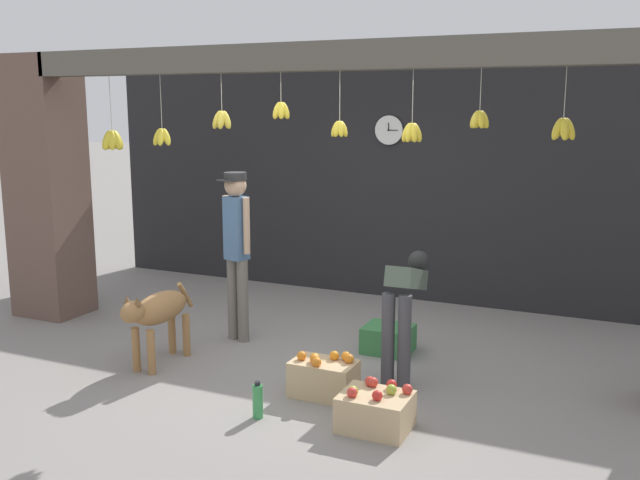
{
  "coord_description": "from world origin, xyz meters",
  "views": [
    {
      "loc": [
        2.67,
        -5.52,
        2.3
      ],
      "look_at": [
        0.0,
        0.37,
        1.07
      ],
      "focal_mm": 40.0,
      "sensor_mm": 36.0,
      "label": 1
    }
  ],
  "objects_px": {
    "fruit_crate_oranges": "(324,377)",
    "water_bottle": "(258,401)",
    "worker_stooping": "(404,300)",
    "fruit_crate_apples": "(375,410)",
    "wall_clock": "(389,130)",
    "produce_box_green": "(388,339)",
    "shopkeeper": "(237,242)",
    "dog": "(158,312)"
  },
  "relations": [
    {
      "from": "fruit_crate_apples",
      "to": "produce_box_green",
      "type": "relative_size",
      "value": 1.12
    },
    {
      "from": "wall_clock",
      "to": "worker_stooping",
      "type": "bearing_deg",
      "value": -67.75
    },
    {
      "from": "shopkeeper",
      "to": "wall_clock",
      "type": "bearing_deg",
      "value": -95.27
    },
    {
      "from": "dog",
      "to": "worker_stooping",
      "type": "bearing_deg",
      "value": 106.5
    },
    {
      "from": "dog",
      "to": "shopkeeper",
      "type": "relative_size",
      "value": 0.59
    },
    {
      "from": "worker_stooping",
      "to": "wall_clock",
      "type": "distance_m",
      "value": 2.95
    },
    {
      "from": "produce_box_green",
      "to": "water_bottle",
      "type": "bearing_deg",
      "value": -102.93
    },
    {
      "from": "water_bottle",
      "to": "wall_clock",
      "type": "height_order",
      "value": "wall_clock"
    },
    {
      "from": "dog",
      "to": "water_bottle",
      "type": "bearing_deg",
      "value": 66.34
    },
    {
      "from": "fruit_crate_oranges",
      "to": "produce_box_green",
      "type": "height_order",
      "value": "fruit_crate_oranges"
    },
    {
      "from": "dog",
      "to": "worker_stooping",
      "type": "xyz_separation_m",
      "value": [
        2.09,
        0.6,
        0.19
      ]
    },
    {
      "from": "dog",
      "to": "produce_box_green",
      "type": "height_order",
      "value": "dog"
    },
    {
      "from": "produce_box_green",
      "to": "fruit_crate_apples",
      "type": "bearing_deg",
      "value": -74.17
    },
    {
      "from": "worker_stooping",
      "to": "wall_clock",
      "type": "bearing_deg",
      "value": 111.19
    },
    {
      "from": "wall_clock",
      "to": "water_bottle",
      "type": "bearing_deg",
      "value": -85.98
    },
    {
      "from": "fruit_crate_oranges",
      "to": "water_bottle",
      "type": "relative_size",
      "value": 1.81
    },
    {
      "from": "fruit_crate_apples",
      "to": "water_bottle",
      "type": "relative_size",
      "value": 1.75
    },
    {
      "from": "shopkeeper",
      "to": "produce_box_green",
      "type": "distance_m",
      "value": 1.73
    },
    {
      "from": "fruit_crate_oranges",
      "to": "wall_clock",
      "type": "height_order",
      "value": "wall_clock"
    },
    {
      "from": "worker_stooping",
      "to": "fruit_crate_oranges",
      "type": "distance_m",
      "value": 0.94
    },
    {
      "from": "worker_stooping",
      "to": "fruit_crate_oranges",
      "type": "relative_size",
      "value": 2.01
    },
    {
      "from": "worker_stooping",
      "to": "fruit_crate_apples",
      "type": "xyz_separation_m",
      "value": [
        0.12,
        -1.02,
        -0.54
      ]
    },
    {
      "from": "dog",
      "to": "water_bottle",
      "type": "distance_m",
      "value": 1.52
    },
    {
      "from": "dog",
      "to": "wall_clock",
      "type": "height_order",
      "value": "wall_clock"
    },
    {
      "from": "shopkeeper",
      "to": "worker_stooping",
      "type": "height_order",
      "value": "shopkeeper"
    },
    {
      "from": "fruit_crate_apples",
      "to": "wall_clock",
      "type": "relative_size",
      "value": 1.39
    },
    {
      "from": "worker_stooping",
      "to": "produce_box_green",
      "type": "relative_size",
      "value": 2.33
    },
    {
      "from": "fruit_crate_apples",
      "to": "water_bottle",
      "type": "distance_m",
      "value": 0.88
    },
    {
      "from": "worker_stooping",
      "to": "dog",
      "type": "bearing_deg",
      "value": -164.95
    },
    {
      "from": "shopkeeper",
      "to": "fruit_crate_apples",
      "type": "height_order",
      "value": "shopkeeper"
    },
    {
      "from": "fruit_crate_apples",
      "to": "water_bottle",
      "type": "bearing_deg",
      "value": -167.86
    },
    {
      "from": "shopkeeper",
      "to": "water_bottle",
      "type": "relative_size",
      "value": 5.87
    },
    {
      "from": "shopkeeper",
      "to": "wall_clock",
      "type": "distance_m",
      "value": 2.51
    },
    {
      "from": "dog",
      "to": "fruit_crate_oranges",
      "type": "relative_size",
      "value": 1.91
    },
    {
      "from": "shopkeeper",
      "to": "wall_clock",
      "type": "relative_size",
      "value": 4.65
    },
    {
      "from": "fruit_crate_oranges",
      "to": "produce_box_green",
      "type": "xyz_separation_m",
      "value": [
        0.13,
        1.21,
        -0.03
      ]
    },
    {
      "from": "worker_stooping",
      "to": "fruit_crate_apples",
      "type": "height_order",
      "value": "worker_stooping"
    },
    {
      "from": "dog",
      "to": "shopkeeper",
      "type": "xyz_separation_m",
      "value": [
        0.29,
        0.9,
        0.49
      ]
    },
    {
      "from": "worker_stooping",
      "to": "water_bottle",
      "type": "distance_m",
      "value": 1.52
    },
    {
      "from": "worker_stooping",
      "to": "wall_clock",
      "type": "relative_size",
      "value": 2.88
    },
    {
      "from": "shopkeeper",
      "to": "worker_stooping",
      "type": "bearing_deg",
      "value": -174.05
    },
    {
      "from": "fruit_crate_oranges",
      "to": "fruit_crate_apples",
      "type": "height_order",
      "value": "fruit_crate_oranges"
    }
  ]
}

